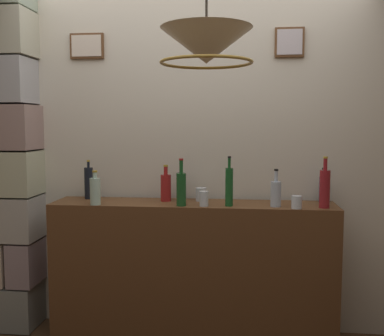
{
  "coord_description": "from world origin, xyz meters",
  "views": [
    {
      "loc": [
        0.33,
        -2.3,
        1.55
      ],
      "look_at": [
        0.0,
        0.78,
        1.25
      ],
      "focal_mm": 42.72,
      "sensor_mm": 36.0,
      "label": 1
    }
  ],
  "objects": [
    {
      "name": "panelled_rear_partition",
      "position": [
        -0.0,
        1.1,
        1.46
      ],
      "size": [
        3.7,
        0.15,
        2.76
      ],
      "color": "beige",
      "rests_on": "ground"
    },
    {
      "name": "stone_pillar",
      "position": [
        -1.38,
        0.94,
        1.36
      ],
      "size": [
        0.42,
        0.37,
        2.69
      ],
      "color": "gray",
      "rests_on": "ground"
    },
    {
      "name": "bar_shelf_unit",
      "position": [
        0.0,
        0.83,
        0.5
      ],
      "size": [
        1.98,
        0.37,
        1.0
      ],
      "primitive_type": "cube",
      "color": "brown",
      "rests_on": "ground"
    },
    {
      "name": "liquor_bottle_whiskey",
      "position": [
        0.91,
        0.97,
        1.09
      ],
      "size": [
        0.06,
        0.06,
        0.24
      ],
      "color": "navy",
      "rests_on": "bar_shelf_unit"
    },
    {
      "name": "liquor_bottle_scotch",
      "position": [
        -0.2,
        0.89,
        1.1
      ],
      "size": [
        0.08,
        0.08,
        0.26
      ],
      "color": "maroon",
      "rests_on": "bar_shelf_unit"
    },
    {
      "name": "liquor_bottle_rye",
      "position": [
        0.57,
        0.75,
        1.09
      ],
      "size": [
        0.07,
        0.07,
        0.25
      ],
      "color": "silver",
      "rests_on": "bar_shelf_unit"
    },
    {
      "name": "liquor_bottle_sherry",
      "position": [
        -0.09,
        0.92,
        1.11
      ],
      "size": [
        0.05,
        0.05,
        0.28
      ],
      "color": "black",
      "rests_on": "bar_shelf_unit"
    },
    {
      "name": "liquor_bottle_amaro",
      "position": [
        0.26,
        0.74,
        1.13
      ],
      "size": [
        0.05,
        0.05,
        0.34
      ],
      "color": "#195323",
      "rests_on": "bar_shelf_unit"
    },
    {
      "name": "liquor_bottle_gin",
      "position": [
        -0.78,
        0.93,
        1.12
      ],
      "size": [
        0.06,
        0.06,
        0.29
      ],
      "color": "black",
      "rests_on": "bar_shelf_unit"
    },
    {
      "name": "liquor_bottle_mezcal",
      "position": [
        0.88,
        0.74,
        1.13
      ],
      "size": [
        0.07,
        0.07,
        0.34
      ],
      "color": "maroon",
      "rests_on": "bar_shelf_unit"
    },
    {
      "name": "liquor_bottle_vermouth",
      "position": [
        -0.06,
        0.71,
        1.12
      ],
      "size": [
        0.07,
        0.07,
        0.32
      ],
      "color": "#1B4E22",
      "rests_on": "bar_shelf_unit"
    },
    {
      "name": "liquor_bottle_bourbon",
      "position": [
        -0.65,
        0.69,
        1.09
      ],
      "size": [
        0.07,
        0.07,
        0.24
      ],
      "color": "#B2D2BD",
      "rests_on": "bar_shelf_unit"
    },
    {
      "name": "glass_tumbler_rocks",
      "position": [
        0.09,
        0.71,
        1.05
      ],
      "size": [
        0.06,
        0.06,
        0.1
      ],
      "color": "silver",
      "rests_on": "bar_shelf_unit"
    },
    {
      "name": "glass_tumbler_highball",
      "position": [
        0.7,
        0.69,
        1.04
      ],
      "size": [
        0.07,
        0.07,
        0.08
      ],
      "color": "silver",
      "rests_on": "bar_shelf_unit"
    },
    {
      "name": "glass_tumbler_shot",
      "position": [
        0.05,
        0.92,
        1.05
      ],
      "size": [
        0.08,
        0.08,
        0.09
      ],
      "color": "silver",
      "rests_on": "bar_shelf_unit"
    },
    {
      "name": "pendant_lamp",
      "position": [
        0.16,
        0.01,
        1.93
      ],
      "size": [
        0.47,
        0.47,
        0.49
      ],
      "color": "#EFE5C6"
    }
  ]
}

